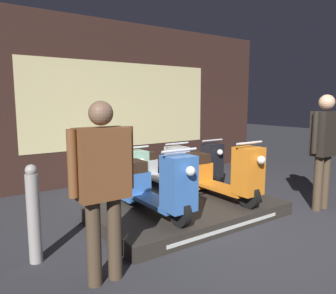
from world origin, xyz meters
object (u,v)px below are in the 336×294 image
(person_left_browsing, at_px, (103,177))
(person_right_browsing, at_px, (324,143))
(street_bollard, at_px, (34,214))
(scooter_display_left, at_px, (155,186))
(scooter_backrow_0, at_px, (121,174))
(scooter_backrow_2, at_px, (195,163))
(scooter_backrow_1, at_px, (161,168))
(scooter_display_right, at_px, (221,174))

(person_left_browsing, bearing_deg, person_right_browsing, -0.00)
(person_left_browsing, bearing_deg, street_bollard, 120.41)
(scooter_display_left, relative_size, street_bollard, 1.51)
(scooter_backrow_0, height_order, scooter_backrow_2, same)
(scooter_backrow_1, distance_m, street_bollard, 3.17)
(scooter_display_left, xyz_separation_m, scooter_display_right, (1.18, 0.00, 0.00))
(person_right_browsing, relative_size, street_bollard, 1.70)
(scooter_backrow_1, height_order, street_bollard, street_bollard)
(scooter_display_right, bearing_deg, scooter_backrow_0, 117.74)
(scooter_backrow_1, xyz_separation_m, person_left_browsing, (-2.24, -2.45, 0.60))
(person_right_browsing, bearing_deg, scooter_backrow_2, 100.57)
(scooter_display_left, xyz_separation_m, person_right_browsing, (2.45, -0.84, 0.47))
(scooter_backrow_2, bearing_deg, person_left_browsing, -141.39)
(scooter_display_left, distance_m, scooter_backrow_2, 2.57)
(scooter_backrow_2, distance_m, person_right_browsing, 2.58)
(scooter_backrow_1, bearing_deg, person_right_browsing, -62.25)
(scooter_backrow_2, relative_size, street_bollard, 1.51)
(scooter_backrow_1, xyz_separation_m, scooter_backrow_2, (0.83, 0.00, 0.00))
(scooter_backrow_1, bearing_deg, scooter_display_right, -89.44)
(person_left_browsing, bearing_deg, scooter_backrow_0, 60.16)
(scooter_display_left, relative_size, scooter_backrow_0, 1.00)
(person_left_browsing, xyz_separation_m, street_bollard, (-0.43, 0.74, -0.46))
(scooter_display_left, distance_m, street_bollard, 1.51)
(scooter_display_left, distance_m, scooter_backrow_0, 1.65)
(scooter_display_left, height_order, street_bollard, scooter_display_left)
(scooter_backrow_2, bearing_deg, scooter_backrow_0, 180.00)
(scooter_display_left, bearing_deg, scooter_display_right, 0.00)
(scooter_display_right, distance_m, person_left_browsing, 2.44)
(person_left_browsing, distance_m, street_bollard, 0.97)
(scooter_display_right, height_order, scooter_backrow_1, scooter_display_right)
(person_left_browsing, bearing_deg, scooter_display_right, 20.43)
(scooter_backrow_1, height_order, person_left_browsing, person_left_browsing)
(person_right_browsing, height_order, street_bollard, person_right_browsing)
(scooter_display_left, height_order, scooter_backrow_1, scooter_display_left)
(scooter_backrow_2, relative_size, person_left_browsing, 0.94)
(scooter_display_right, bearing_deg, scooter_backrow_2, 63.14)
(scooter_display_left, distance_m, scooter_display_right, 1.18)
(scooter_backrow_0, relative_size, street_bollard, 1.51)
(scooter_display_left, distance_m, person_left_browsing, 1.43)
(scooter_display_left, height_order, scooter_display_right, same)
(scooter_display_right, relative_size, person_left_browsing, 0.94)
(scooter_backrow_1, relative_size, person_right_browsing, 0.89)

